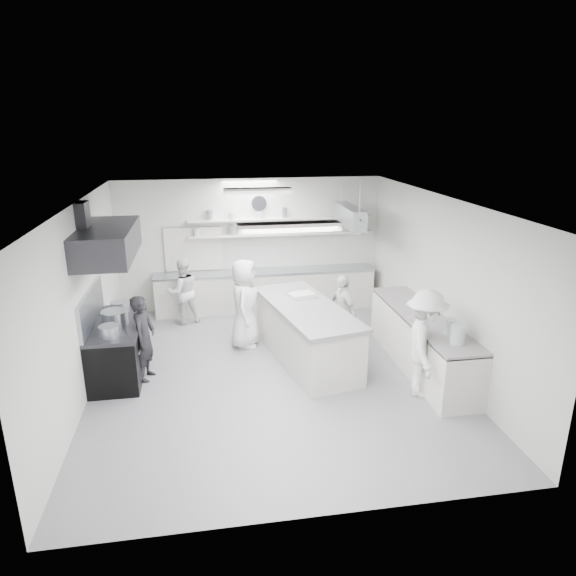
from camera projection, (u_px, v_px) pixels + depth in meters
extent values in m
cube|color=gray|center=(272.00, 373.00, 8.99)|extent=(6.00, 7.00, 0.02)
cube|color=silver|center=(270.00, 200.00, 8.05)|extent=(6.00, 7.00, 0.02)
cube|color=beige|center=(251.00, 244.00, 11.80)|extent=(6.00, 0.04, 3.00)
cube|color=beige|center=(317.00, 398.00, 5.24)|extent=(6.00, 0.04, 3.00)
cube|color=beige|center=(82.00, 301.00, 8.05)|extent=(0.04, 7.00, 3.00)
cube|color=beige|center=(440.00, 283.00, 8.99)|extent=(0.04, 7.00, 3.00)
cube|color=black|center=(119.00, 350.00, 8.81)|extent=(0.80, 1.80, 0.90)
cube|color=#2B2B30|center=(107.00, 242.00, 8.23)|extent=(0.85, 2.00, 0.50)
cube|color=beige|center=(266.00, 291.00, 11.89)|extent=(5.00, 0.60, 0.92)
cube|color=beige|center=(282.00, 234.00, 11.71)|extent=(4.20, 0.26, 0.04)
cube|color=beige|center=(282.00, 219.00, 11.61)|extent=(4.20, 0.26, 0.04)
cube|color=black|center=(194.00, 249.00, 11.60)|extent=(1.30, 0.04, 1.00)
cylinder|color=white|center=(259.00, 203.00, 11.51)|extent=(0.32, 0.05, 0.32)
cube|color=beige|center=(422.00, 342.00, 9.06)|extent=(0.74, 3.30, 0.94)
cube|color=#A0A5AD|center=(349.00, 216.00, 10.84)|extent=(0.30, 1.60, 0.40)
cube|color=beige|center=(289.00, 227.00, 6.39)|extent=(1.30, 0.25, 0.10)
cube|color=beige|center=(258.00, 191.00, 9.77)|extent=(1.30, 0.25, 0.10)
cube|color=beige|center=(306.00, 334.00, 9.34)|extent=(1.55, 2.87, 1.00)
cylinder|color=#A0A5AD|center=(115.00, 319.00, 8.57)|extent=(0.44, 0.44, 0.28)
imported|color=black|center=(144.00, 338.00, 8.57)|extent=(0.48, 0.62, 1.49)
imported|color=silver|center=(183.00, 291.00, 11.01)|extent=(0.84, 0.75, 1.44)
imported|color=silver|center=(245.00, 304.00, 9.82)|extent=(0.72, 0.95, 1.74)
imported|color=silver|center=(342.00, 311.00, 9.90)|extent=(0.58, 0.90, 1.43)
imported|color=silver|center=(425.00, 344.00, 8.03)|extent=(1.00, 1.29, 1.75)
imported|color=#A0A5AD|center=(294.00, 294.00, 9.82)|extent=(0.36, 0.36, 0.07)
imported|color=beige|center=(311.00, 298.00, 9.63)|extent=(0.27, 0.27, 0.07)
imported|color=beige|center=(415.00, 318.00, 8.81)|extent=(0.29, 0.29, 0.06)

